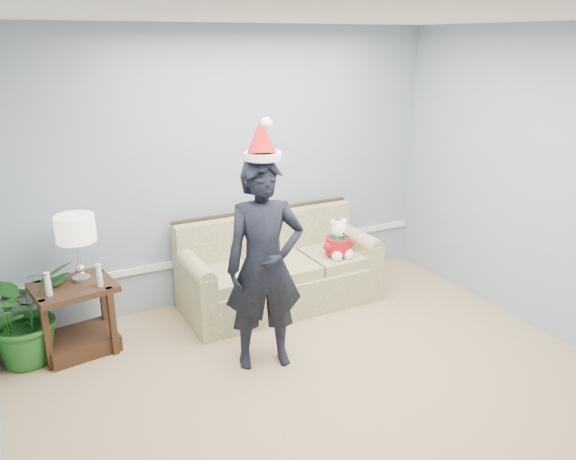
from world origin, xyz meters
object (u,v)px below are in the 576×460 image
Objects in this scene: sofa at (277,273)px; table_lamp at (76,231)px; man at (264,266)px; side_table at (78,325)px; houseplant at (24,313)px; teddy_bear at (339,243)px.

sofa is 3.37× the size of table_lamp.
man is at bearing -121.50° from sofa.
side_table is 0.83× the size of houseplant.
side_table is at bearing -178.40° from sofa.
man reaches higher than table_lamp.
teddy_bear is at bearing -22.78° from sofa.
side_table is 1.24× the size of table_lamp.
houseplant is (-2.33, -0.04, 0.11)m from sofa.
houseplant is at bearing 179.65° from teddy_bear.
houseplant is at bearing 165.89° from man.
houseplant is at bearing 176.66° from side_table.
side_table is (-1.94, -0.06, -0.08)m from sofa.
table_lamp is 2.47m from teddy_bear.
table_lamp is 1.60m from man.
man is at bearing -37.22° from table_lamp.
table_lamp is at bearing 156.56° from man.
sofa is at bearing 1.80° from side_table.
sofa reaches higher than houseplant.
side_table is at bearing 160.13° from man.
side_table is 0.44m from houseplant.
sofa is 1.25m from man.
man is (1.35, -0.90, 0.62)m from side_table.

